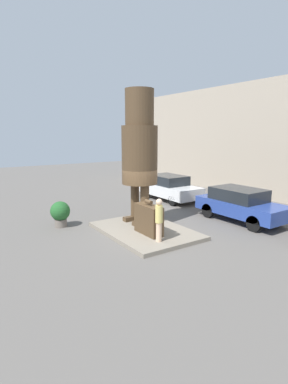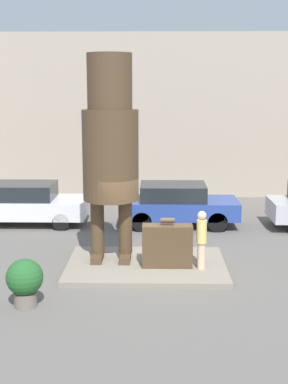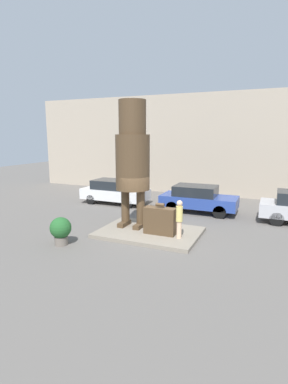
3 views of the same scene
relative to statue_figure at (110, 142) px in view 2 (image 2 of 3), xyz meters
name	(u,v)px [view 2 (image 2 of 3)]	position (x,y,z in m)	size (l,w,h in m)	color
ground_plane	(146,269)	(0.99, -0.37, -3.48)	(60.00, 60.00, 0.00)	#605B56
pedestal	(146,266)	(0.99, -0.37, -3.40)	(4.38, 3.08, 0.16)	gray
building_backdrop	(150,116)	(0.99, 9.66, 0.15)	(28.00, 0.60, 7.27)	tan
statue_figure	(110,142)	(0.00, 0.00, 0.00)	(1.54, 1.54, 5.69)	#4C3823
giant_suitcase	(167,245)	(1.56, -0.60, -2.74)	(1.36, 0.48, 1.36)	#4C3823
tourist	(202,237)	(2.47, -0.77, -2.46)	(0.27, 0.27, 1.59)	beige
parked_car_white	(27,203)	(-3.44, 4.39, -2.69)	(4.23, 1.83, 1.52)	silver
parked_car_blue	(177,204)	(2.02, 4.29, -2.67)	(4.23, 1.84, 1.53)	#284293
planter_pot	(25,280)	(-1.75, -3.00, -2.85)	(0.85, 0.85, 1.13)	#70665B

